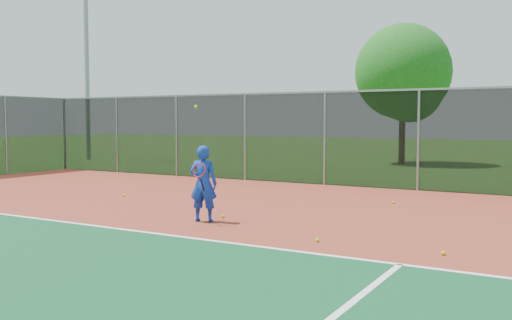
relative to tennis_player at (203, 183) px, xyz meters
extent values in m
plane|color=#2E621C|center=(2.52, -4.51, -0.81)|extent=(120.00, 120.00, 0.00)
cube|color=maroon|center=(2.52, -2.51, -0.80)|extent=(30.00, 20.00, 0.02)
cube|color=white|center=(4.52, -1.51, -0.78)|extent=(22.00, 0.10, 0.00)
cube|color=black|center=(2.52, 7.49, 0.71)|extent=(30.00, 0.04, 3.00)
cube|color=gray|center=(2.52, 7.49, 2.21)|extent=(30.00, 0.06, 0.06)
imported|color=#1236B0|center=(0.00, 0.00, 0.00)|extent=(0.67, 0.54, 1.58)
cylinder|color=black|center=(0.15, -0.25, 0.01)|extent=(0.03, 0.15, 0.27)
torus|color=#A51414|center=(0.15, -0.35, 0.31)|extent=(0.30, 0.13, 0.29)
sphere|color=#BBD318|center=(-0.25, 0.10, 1.58)|extent=(0.07, 0.07, 0.07)
sphere|color=#BBD318|center=(2.84, -0.65, -0.76)|extent=(0.07, 0.07, 0.07)
sphere|color=#BBD318|center=(0.12, 0.55, -0.76)|extent=(0.07, 0.07, 0.07)
sphere|color=#BBD318|center=(4.93, -0.57, -0.76)|extent=(0.07, 0.07, 0.07)
sphere|color=#BBD318|center=(-4.11, 2.07, -0.76)|extent=(0.07, 0.07, 0.07)
sphere|color=#BBD318|center=(2.68, 4.45, -0.76)|extent=(0.07, 0.07, 0.07)
cylinder|color=gray|center=(-16.34, 12.54, 4.61)|extent=(0.24, 0.24, 10.84)
cylinder|color=#362113|center=(-0.82, 17.81, 0.47)|extent=(0.30, 0.30, 2.58)
sphere|color=#165317|center=(-0.82, 17.81, 3.62)|extent=(4.58, 4.58, 4.58)
sphere|color=#165317|center=(-0.42, 17.51, 2.76)|extent=(3.15, 3.15, 3.15)
camera|label=1|loc=(6.74, -9.57, 1.30)|focal=40.00mm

